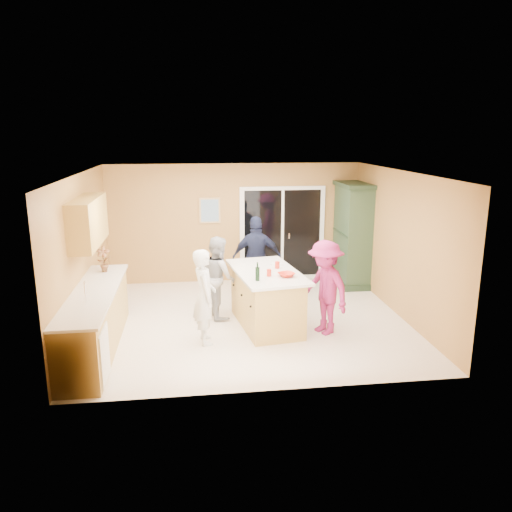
{
  "coord_description": "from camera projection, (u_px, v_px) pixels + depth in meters",
  "views": [
    {
      "loc": [
        -0.94,
        -8.27,
        3.26
      ],
      "look_at": [
        0.15,
        0.1,
        1.15
      ],
      "focal_mm": 35.0,
      "sensor_mm": 36.0,
      "label": 1
    }
  ],
  "objects": [
    {
      "name": "framed_picture",
      "position": [
        210.0,
        210.0,
        10.79
      ],
      "size": [
        0.46,
        0.04,
        0.56
      ],
      "color": "tan",
      "rests_on": "wall_back"
    },
    {
      "name": "woman_navy",
      "position": [
        257.0,
        258.0,
        9.82
      ],
      "size": [
        1.0,
        0.46,
        1.67
      ],
      "primitive_type": "imported",
      "rotation": [
        0.0,
        0.0,
        3.08
      ],
      "color": "#1A203A",
      "rests_on": "floor"
    },
    {
      "name": "serving_bowl",
      "position": [
        286.0,
        275.0,
        8.06
      ],
      "size": [
        0.34,
        0.34,
        0.06
      ],
      "primitive_type": "imported",
      "rotation": [
        0.0,
        0.0,
        0.42
      ],
      "color": "red",
      "rests_on": "kitchen_island"
    },
    {
      "name": "tulip_vase",
      "position": [
        103.0,
        259.0,
        8.43
      ],
      "size": [
        0.25,
        0.18,
        0.44
      ],
      "primitive_type": "imported",
      "rotation": [
        0.0,
        0.0,
        0.08
      ],
      "color": "#AA1122",
      "rests_on": "left_cabinet_run"
    },
    {
      "name": "woman_white",
      "position": [
        204.0,
        297.0,
        7.78
      ],
      "size": [
        0.43,
        0.6,
        1.52
      ],
      "primitive_type": "imported",
      "rotation": [
        0.0,
        0.0,
        1.7
      ],
      "color": "silver",
      "rests_on": "floor"
    },
    {
      "name": "green_hutch",
      "position": [
        353.0,
        236.0,
        10.75
      ],
      "size": [
        0.64,
        1.21,
        2.21
      ],
      "color": "#213523",
      "rests_on": "floor"
    },
    {
      "name": "white_plate",
      "position": [
        277.0,
        264.0,
        8.81
      ],
      "size": [
        0.27,
        0.27,
        0.02
      ],
      "primitive_type": "cylinder",
      "rotation": [
        0.0,
        0.0,
        0.25
      ],
      "color": "silver",
      "rests_on": "kitchen_island"
    },
    {
      "name": "wall_right",
      "position": [
        401.0,
        245.0,
        8.9
      ],
      "size": [
        0.1,
        5.0,
        2.6
      ],
      "primitive_type": "cube",
      "color": "tan",
      "rests_on": "ground"
    },
    {
      "name": "upper_cabinets",
      "position": [
        88.0,
        222.0,
        7.9
      ],
      "size": [
        0.35,
        1.6,
        0.75
      ],
      "primitive_type": "cube",
      "color": "tan",
      "rests_on": "wall_left"
    },
    {
      "name": "kitchen_island",
      "position": [
        266.0,
        300.0,
        8.54
      ],
      "size": [
        1.27,
        1.99,
        0.98
      ],
      "rotation": [
        0.0,
        0.0,
        0.14
      ],
      "color": "tan",
      "rests_on": "floor"
    },
    {
      "name": "wine_bottle",
      "position": [
        257.0,
        274.0,
        7.82
      ],
      "size": [
        0.07,
        0.07,
        0.3
      ],
      "rotation": [
        0.0,
        0.0,
        0.36
      ],
      "color": "black",
      "rests_on": "kitchen_island"
    },
    {
      "name": "wall_back",
      "position": [
        235.0,
        223.0,
        10.96
      ],
      "size": [
        5.5,
        0.1,
        2.6
      ],
      "primitive_type": "cube",
      "color": "tan",
      "rests_on": "ground"
    },
    {
      "name": "wall_front",
      "position": [
        271.0,
        295.0,
        6.15
      ],
      "size": [
        5.5,
        0.1,
        2.6
      ],
      "primitive_type": "cube",
      "color": "tan",
      "rests_on": "ground"
    },
    {
      "name": "tumbler_far",
      "position": [
        277.0,
        265.0,
        8.54
      ],
      "size": [
        0.11,
        0.11,
        0.12
      ],
      "primitive_type": "cylinder",
      "rotation": [
        0.0,
        0.0,
        0.42
      ],
      "color": "red",
      "rests_on": "kitchen_island"
    },
    {
      "name": "tumbler_near",
      "position": [
        269.0,
        273.0,
        8.08
      ],
      "size": [
        0.1,
        0.1,
        0.11
      ],
      "primitive_type": "cylinder",
      "rotation": [
        0.0,
        0.0,
        -0.29
      ],
      "color": "red",
      "rests_on": "kitchen_island"
    },
    {
      "name": "sliding_door",
      "position": [
        282.0,
        234.0,
        11.11
      ],
      "size": [
        1.9,
        0.07,
        2.1
      ],
      "color": "white",
      "rests_on": "floor"
    },
    {
      "name": "left_cabinet_run",
      "position": [
        94.0,
        325.0,
        7.44
      ],
      "size": [
        0.65,
        3.05,
        1.24
      ],
      "color": "tan",
      "rests_on": "floor"
    },
    {
      "name": "woman_grey",
      "position": [
        219.0,
        277.0,
        8.91
      ],
      "size": [
        0.74,
        0.85,
        1.47
      ],
      "primitive_type": "imported",
      "rotation": [
        0.0,
        0.0,
        1.86
      ],
      "color": "#969698",
      "rests_on": "floor"
    },
    {
      "name": "wall_left",
      "position": [
        82.0,
        254.0,
        8.21
      ],
      "size": [
        0.1,
        5.0,
        2.6
      ],
      "primitive_type": "cube",
      "color": "tan",
      "rests_on": "ground"
    },
    {
      "name": "floor",
      "position": [
        248.0,
        320.0,
        8.87
      ],
      "size": [
        5.5,
        5.5,
        0.0
      ],
      "primitive_type": "plane",
      "color": "white",
      "rests_on": "ground"
    },
    {
      "name": "woman_magenta",
      "position": [
        325.0,
        287.0,
        8.15
      ],
      "size": [
        0.97,
        1.17,
        1.57
      ],
      "primitive_type": "imported",
      "rotation": [
        0.0,
        0.0,
        -1.12
      ],
      "color": "#9C2264",
      "rests_on": "floor"
    },
    {
      "name": "ceiling",
      "position": [
        248.0,
        173.0,
        8.24
      ],
      "size": [
        5.5,
        5.0,
        0.1
      ],
      "primitive_type": "cube",
      "color": "white",
      "rests_on": "wall_back"
    }
  ]
}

